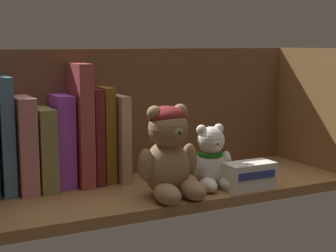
% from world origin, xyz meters
% --- Properties ---
extents(shelf_board, '(0.75, 0.25, 0.02)m').
position_xyz_m(shelf_board, '(0.00, 0.00, 0.01)').
color(shelf_board, olive).
rests_on(shelf_board, ground).
extents(shelf_back_panel, '(0.77, 0.01, 0.29)m').
position_xyz_m(shelf_back_panel, '(0.00, 0.13, 0.15)').
color(shelf_back_panel, brown).
rests_on(shelf_back_panel, ground).
extents(shelf_side_panel_right, '(0.02, 0.27, 0.29)m').
position_xyz_m(shelf_side_panel_right, '(0.38, 0.00, 0.15)').
color(shelf_side_panel_right, olive).
rests_on(shelf_side_panel_right, ground).
extents(book_2, '(0.02, 0.12, 0.22)m').
position_xyz_m(book_2, '(-0.29, 0.10, 0.13)').
color(book_2, teal).
rests_on(book_2, shelf_board).
extents(book_3, '(0.03, 0.14, 0.18)m').
position_xyz_m(book_3, '(-0.26, 0.10, 0.11)').
color(book_3, '#C07676').
rests_on(book_3, shelf_board).
extents(book_4, '(0.03, 0.14, 0.16)m').
position_xyz_m(book_4, '(-0.22, 0.10, 0.10)').
color(book_4, olive).
rests_on(book_4, shelf_board).
extents(book_5, '(0.04, 0.10, 0.18)m').
position_xyz_m(book_5, '(-0.18, 0.10, 0.11)').
color(book_5, '#A141CE').
rests_on(book_5, shelf_board).
extents(book_6, '(0.03, 0.13, 0.24)m').
position_xyz_m(book_6, '(-0.15, 0.10, 0.14)').
color(book_6, '#A74545').
rests_on(book_6, shelf_board).
extents(book_7, '(0.02, 0.11, 0.19)m').
position_xyz_m(book_7, '(-0.12, 0.10, 0.12)').
color(book_7, maroon).
rests_on(book_7, shelf_board).
extents(book_8, '(0.02, 0.10, 0.19)m').
position_xyz_m(book_8, '(-0.09, 0.10, 0.12)').
color(book_8, brown).
rests_on(book_8, shelf_board).
extents(book_9, '(0.02, 0.13, 0.18)m').
position_xyz_m(book_9, '(-0.07, 0.10, 0.11)').
color(book_9, tan).
rests_on(book_9, shelf_board).
extents(teddy_bear_larger, '(0.13, 0.13, 0.17)m').
position_xyz_m(teddy_bear_larger, '(-0.03, -0.07, 0.10)').
color(teddy_bear_larger, '#93704C').
rests_on(teddy_bear_larger, shelf_board).
extents(teddy_bear_smaller, '(0.09, 0.09, 0.12)m').
position_xyz_m(teddy_bear_smaller, '(0.07, -0.05, 0.07)').
color(teddy_bear_smaller, white).
rests_on(teddy_bear_smaller, shelf_board).
extents(small_product_box, '(0.10, 0.05, 0.05)m').
position_xyz_m(small_product_box, '(0.13, -0.09, 0.05)').
color(small_product_box, silver).
rests_on(small_product_box, shelf_board).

